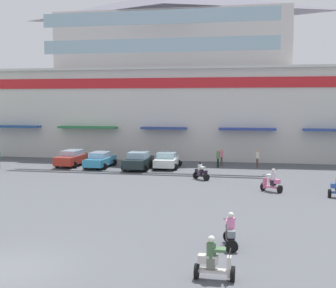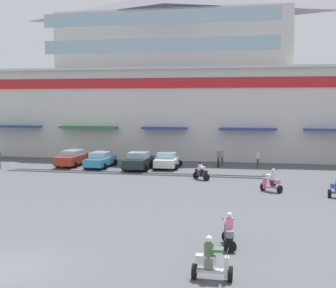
% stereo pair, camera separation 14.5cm
% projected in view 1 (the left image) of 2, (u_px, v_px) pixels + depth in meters
% --- Properties ---
extents(ground_plane, '(128.00, 128.00, 0.00)m').
position_uv_depth(ground_plane, '(116.00, 195.00, 28.77)').
color(ground_plane, '#515459').
extents(colonial_building, '(40.06, 14.48, 18.12)m').
position_uv_depth(colonial_building, '(174.00, 85.00, 49.81)').
color(colonial_building, silver).
rests_on(colonial_building, ground).
extents(parked_car_0, '(2.50, 4.53, 1.47)m').
position_uv_depth(parked_car_0, '(73.00, 158.00, 41.61)').
color(parked_car_0, '#BA3223').
rests_on(parked_car_0, ground).
extents(parked_car_1, '(2.37, 4.36, 1.41)m').
position_uv_depth(parked_car_1, '(100.00, 160.00, 40.61)').
color(parked_car_1, '#3595C1').
rests_on(parked_car_1, ground).
extents(parked_car_2, '(2.49, 4.22, 1.55)m').
position_uv_depth(parked_car_2, '(139.00, 161.00, 39.47)').
color(parked_car_2, '#1D2A2B').
rests_on(parked_car_2, ground).
extents(parked_car_3, '(2.48, 3.94, 1.45)m').
position_uv_depth(parked_car_3, '(167.00, 160.00, 40.12)').
color(parked_car_3, white).
rests_on(parked_car_3, ground).
extents(scooter_rider_0, '(1.38, 1.35, 1.43)m').
position_uv_depth(scooter_rider_0, '(201.00, 172.00, 34.29)').
color(scooter_rider_0, black).
rests_on(scooter_rider_0, ground).
extents(scooter_rider_2, '(1.37, 0.55, 1.53)m').
position_uv_depth(scooter_rider_2, '(214.00, 262.00, 15.05)').
color(scooter_rider_2, black).
rests_on(scooter_rider_2, ground).
extents(scooter_rider_3, '(0.70, 1.54, 1.52)m').
position_uv_depth(scooter_rider_3, '(231.00, 233.00, 18.37)').
color(scooter_rider_3, black).
rests_on(scooter_rider_3, ground).
extents(scooter_rider_5, '(1.47, 1.24, 1.58)m').
position_uv_depth(scooter_rider_5, '(272.00, 182.00, 29.71)').
color(scooter_rider_5, black).
rests_on(scooter_rider_5, ground).
extents(pedestrian_0, '(0.44, 0.44, 1.53)m').
position_uv_depth(pedestrian_0, '(222.00, 156.00, 41.89)').
color(pedestrian_0, '#4E4535').
rests_on(pedestrian_0, ground).
extents(pedestrian_1, '(0.37, 0.37, 1.69)m').
position_uv_depth(pedestrian_1, '(218.00, 157.00, 40.62)').
color(pedestrian_1, black).
rests_on(pedestrian_1, ground).
extents(pedestrian_2, '(0.32, 0.32, 1.67)m').
position_uv_depth(pedestrian_2, '(257.00, 157.00, 40.57)').
color(pedestrian_2, brown).
rests_on(pedestrian_2, ground).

